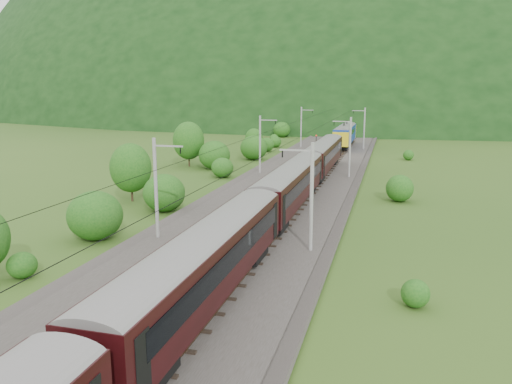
# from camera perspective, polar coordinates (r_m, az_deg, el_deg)

# --- Properties ---
(ground) EXTENTS (600.00, 600.00, 0.00)m
(ground) POSITION_cam_1_polar(r_m,az_deg,el_deg) (38.96, -2.88, -6.28)
(ground) COLOR #2B4B17
(ground) RESTS_ON ground
(railbed) EXTENTS (14.00, 220.00, 0.30)m
(railbed) POSITION_cam_1_polar(r_m,az_deg,el_deg) (48.13, 0.84, -2.54)
(railbed) COLOR #38332D
(railbed) RESTS_ON ground
(track_left) EXTENTS (2.40, 220.00, 0.27)m
(track_left) POSITION_cam_1_polar(r_m,az_deg,el_deg) (48.71, -1.89, -2.10)
(track_left) COLOR brown
(track_left) RESTS_ON railbed
(track_right) EXTENTS (2.40, 220.00, 0.27)m
(track_right) POSITION_cam_1_polar(r_m,az_deg,el_deg) (47.55, 3.65, -2.47)
(track_right) COLOR brown
(track_right) RESTS_ON railbed
(catenary_left) EXTENTS (2.54, 192.28, 8.00)m
(catenary_left) POSITION_cam_1_polar(r_m,az_deg,el_deg) (69.86, 0.52, 5.61)
(catenary_left) COLOR gray
(catenary_left) RESTS_ON railbed
(catenary_right) EXTENTS (2.54, 192.28, 8.00)m
(catenary_right) POSITION_cam_1_polar(r_m,az_deg,el_deg) (67.79, 10.62, 5.22)
(catenary_right) COLOR gray
(catenary_right) RESTS_ON railbed
(overhead_wires) EXTENTS (4.83, 198.00, 0.03)m
(overhead_wires) POSITION_cam_1_polar(r_m,az_deg,el_deg) (46.88, 0.87, 5.72)
(overhead_wires) COLOR black
(overhead_wires) RESTS_ON ground
(mountain_main) EXTENTS (504.00, 360.00, 244.00)m
(mountain_main) POSITION_cam_1_polar(r_m,az_deg,el_deg) (295.61, 13.27, 9.22)
(mountain_main) COLOR black
(mountain_main) RESTS_ON ground
(mountain_ridge) EXTENTS (336.00, 280.00, 132.00)m
(mountain_ridge) POSITION_cam_1_polar(r_m,az_deg,el_deg) (360.27, -6.17, 9.89)
(mountain_ridge) COLOR black
(mountain_ridge) RESTS_ON ground
(train) EXTENTS (2.99, 120.12, 5.19)m
(train) POSITION_cam_1_polar(r_m,az_deg,el_deg) (48.33, 4.06, 1.61)
(train) COLOR black
(train) RESTS_ON ground
(hazard_post_near) EXTENTS (0.14, 0.14, 1.35)m
(hazard_post_near) POSITION_cam_1_polar(r_m,az_deg,el_deg) (74.89, 6.00, 3.25)
(hazard_post_near) COLOR red
(hazard_post_near) RESTS_ON railbed
(hazard_post_far) EXTENTS (0.18, 0.18, 1.68)m
(hazard_post_far) POSITION_cam_1_polar(r_m,az_deg,el_deg) (95.66, 8.56, 5.15)
(hazard_post_far) COLOR red
(hazard_post_far) RESTS_ON railbed
(signal) EXTENTS (0.23, 0.23, 2.12)m
(signal) POSITION_cam_1_polar(r_m,az_deg,el_deg) (104.97, 6.89, 6.01)
(signal) COLOR black
(signal) RESTS_ON railbed
(vegetation_left) EXTENTS (13.41, 145.42, 6.98)m
(vegetation_left) POSITION_cam_1_polar(r_m,az_deg,el_deg) (61.17, -9.16, 2.60)
(vegetation_left) COLOR #194D14
(vegetation_left) RESTS_ON ground
(vegetation_right) EXTENTS (4.03, 93.84, 2.64)m
(vegetation_right) POSITION_cam_1_polar(r_m,az_deg,el_deg) (45.47, 16.62, -2.65)
(vegetation_right) COLOR #194D14
(vegetation_right) RESTS_ON ground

